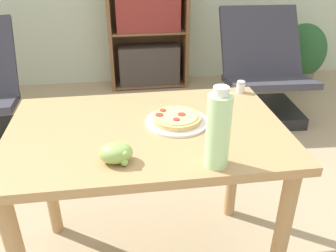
{
  "coord_description": "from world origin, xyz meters",
  "views": [
    {
      "loc": [
        -0.02,
        -1.11,
        1.41
      ],
      "look_at": [
        0.14,
        -0.01,
        0.81
      ],
      "focal_mm": 38.0,
      "sensor_mm": 36.0,
      "label": 1
    }
  ],
  "objects_px": {
    "potted_plant_floor": "(302,55)",
    "drink_bottle": "(218,130)",
    "salt_shaker": "(241,87)",
    "bookshelf": "(147,8)",
    "grape_bunch": "(116,153)",
    "lounge_chair_far": "(262,84)",
    "pizza_on_plate": "(177,119)"
  },
  "relations": [
    {
      "from": "pizza_on_plate",
      "to": "bookshelf",
      "type": "relative_size",
      "value": 0.15
    },
    {
      "from": "bookshelf",
      "to": "grape_bunch",
      "type": "bearing_deg",
      "value": -97.52
    },
    {
      "from": "salt_shaker",
      "to": "bookshelf",
      "type": "relative_size",
      "value": 0.03
    },
    {
      "from": "drink_bottle",
      "to": "bookshelf",
      "type": "relative_size",
      "value": 0.16
    },
    {
      "from": "pizza_on_plate",
      "to": "bookshelf",
      "type": "xyz_separation_m",
      "value": [
        0.1,
        2.32,
        0.03
      ]
    },
    {
      "from": "grape_bunch",
      "to": "salt_shaker",
      "type": "bearing_deg",
      "value": 40.69
    },
    {
      "from": "pizza_on_plate",
      "to": "potted_plant_floor",
      "type": "xyz_separation_m",
      "value": [
        1.63,
        2.06,
        -0.43
      ]
    },
    {
      "from": "grape_bunch",
      "to": "lounge_chair_far",
      "type": "relative_size",
      "value": 0.13
    },
    {
      "from": "salt_shaker",
      "to": "potted_plant_floor",
      "type": "xyz_separation_m",
      "value": [
        1.28,
        1.79,
        -0.44
      ]
    },
    {
      "from": "lounge_chair_far",
      "to": "bookshelf",
      "type": "xyz_separation_m",
      "value": [
        -0.89,
        0.86,
        0.51
      ]
    },
    {
      "from": "pizza_on_plate",
      "to": "salt_shaker",
      "type": "relative_size",
      "value": 4.48
    },
    {
      "from": "salt_shaker",
      "to": "bookshelf",
      "type": "height_order",
      "value": "bookshelf"
    },
    {
      "from": "lounge_chair_far",
      "to": "grape_bunch",
      "type": "bearing_deg",
      "value": -122.4
    },
    {
      "from": "lounge_chair_far",
      "to": "bookshelf",
      "type": "height_order",
      "value": "bookshelf"
    },
    {
      "from": "drink_bottle",
      "to": "grape_bunch",
      "type": "bearing_deg",
      "value": 169.09
    },
    {
      "from": "grape_bunch",
      "to": "drink_bottle",
      "type": "xyz_separation_m",
      "value": [
        0.32,
        -0.06,
        0.09
      ]
    },
    {
      "from": "bookshelf",
      "to": "salt_shaker",
      "type": "bearing_deg",
      "value": -82.95
    },
    {
      "from": "drink_bottle",
      "to": "lounge_chair_far",
      "type": "height_order",
      "value": "drink_bottle"
    },
    {
      "from": "lounge_chair_far",
      "to": "potted_plant_floor",
      "type": "xyz_separation_m",
      "value": [
        0.65,
        0.6,
        0.05
      ]
    },
    {
      "from": "drink_bottle",
      "to": "potted_plant_floor",
      "type": "distance_m",
      "value": 2.88
    },
    {
      "from": "salt_shaker",
      "to": "potted_plant_floor",
      "type": "height_order",
      "value": "salt_shaker"
    },
    {
      "from": "pizza_on_plate",
      "to": "lounge_chair_far",
      "type": "distance_m",
      "value": 1.83
    },
    {
      "from": "potted_plant_floor",
      "to": "bookshelf",
      "type": "bearing_deg",
      "value": 170.42
    },
    {
      "from": "pizza_on_plate",
      "to": "bookshelf",
      "type": "distance_m",
      "value": 2.32
    },
    {
      "from": "bookshelf",
      "to": "potted_plant_floor",
      "type": "bearing_deg",
      "value": -9.58
    },
    {
      "from": "potted_plant_floor",
      "to": "drink_bottle",
      "type": "bearing_deg",
      "value": -123.34
    },
    {
      "from": "pizza_on_plate",
      "to": "salt_shaker",
      "type": "bearing_deg",
      "value": 37.26
    },
    {
      "from": "grape_bunch",
      "to": "lounge_chair_far",
      "type": "distance_m",
      "value": 2.16
    },
    {
      "from": "grape_bunch",
      "to": "drink_bottle",
      "type": "distance_m",
      "value": 0.34
    },
    {
      "from": "salt_shaker",
      "to": "potted_plant_floor",
      "type": "relative_size",
      "value": 0.09
    },
    {
      "from": "pizza_on_plate",
      "to": "drink_bottle",
      "type": "distance_m",
      "value": 0.33
    },
    {
      "from": "drink_bottle",
      "to": "bookshelf",
      "type": "bearing_deg",
      "value": 89.61
    }
  ]
}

